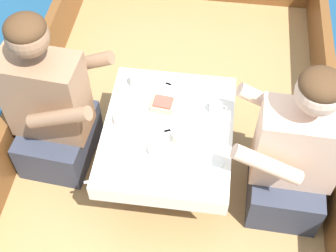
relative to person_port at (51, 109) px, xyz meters
name	(u,v)px	position (x,y,z in m)	size (l,w,h in m)	color
ground_plane	(166,207)	(0.62, -0.13, -0.68)	(60.00, 60.00, 0.00)	navy
boat_deck	(166,195)	(0.62, -0.13, -0.54)	(1.83, 3.45, 0.28)	#A87F4C
gunwale_port	(7,150)	(-0.26, -0.13, -0.24)	(0.06, 3.45, 0.32)	brown
gunwale_starboard	(335,187)	(1.51, -0.13, -0.24)	(0.06, 3.45, 0.32)	brown
cockpit_table	(168,134)	(0.62, -0.06, -0.03)	(0.65, 0.78, 0.42)	#B2B2B7
person_port	(51,109)	(0.00, 0.00, 0.00)	(0.55, 0.48, 1.00)	#333847
person_starboard	(293,157)	(1.25, -0.13, -0.02)	(0.53, 0.45, 0.96)	#333847
plate_sandwich	(163,108)	(0.58, 0.07, 0.02)	(0.21, 0.21, 0.01)	silver
plate_bread	(202,158)	(0.81, -0.22, 0.02)	(0.21, 0.21, 0.01)	silver
sandwich	(163,104)	(0.58, 0.07, 0.05)	(0.12, 0.11, 0.05)	#E0BC7F
bowl_port_near	(160,149)	(0.60, -0.20, 0.04)	(0.11, 0.11, 0.04)	silver
bowl_starboard_near	(126,118)	(0.41, -0.04, 0.04)	(0.13, 0.13, 0.04)	silver
coffee_cup_port	(216,108)	(0.85, 0.08, 0.05)	(0.09, 0.06, 0.06)	silver
coffee_cup_starboard	(136,81)	(0.42, 0.21, 0.05)	(0.09, 0.06, 0.07)	silver
tin_can	(179,137)	(0.69, -0.13, 0.04)	(0.07, 0.07, 0.05)	silver
utensil_spoon_center	(156,168)	(0.60, -0.30, 0.02)	(0.13, 0.13, 0.01)	silver
utensil_knife_port	(118,156)	(0.41, -0.26, 0.02)	(0.16, 0.08, 0.00)	silver
utensil_knife_starboard	(190,107)	(0.72, 0.10, 0.02)	(0.09, 0.16, 0.00)	silver
utensil_fork_port	(177,87)	(0.64, 0.22, 0.02)	(0.17, 0.07, 0.00)	silver
utensil_spoon_starboard	(108,178)	(0.39, -0.38, 0.02)	(0.17, 0.07, 0.01)	silver
utensil_fork_starboard	(158,133)	(0.58, -0.10, 0.02)	(0.16, 0.09, 0.00)	silver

